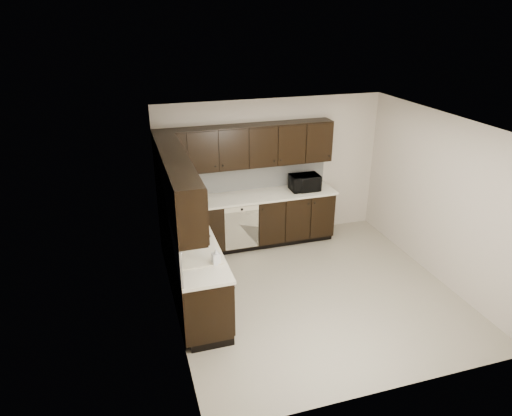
{
  "coord_description": "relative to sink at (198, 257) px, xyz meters",
  "views": [
    {
      "loc": [
        -2.46,
        -5.21,
        3.83
      ],
      "look_at": [
        -0.7,
        0.6,
        1.19
      ],
      "focal_mm": 32.0,
      "sensor_mm": 36.0,
      "label": 1
    }
  ],
  "objects": [
    {
      "name": "soap_bottle_b",
      "position": [
        -0.12,
        0.64,
        0.19
      ],
      "size": [
        0.13,
        0.13,
        0.27
      ],
      "primitive_type": "imported",
      "rotation": [
        0.0,
        0.0,
        -0.26
      ],
      "color": "gray",
      "rests_on": "countertop"
    },
    {
      "name": "upper_cabinets",
      "position": [
        0.58,
        1.22,
        0.89
      ],
      "size": [
        3.0,
        2.8,
        0.7
      ],
      "color": "black",
      "rests_on": "wall_back"
    },
    {
      "name": "dishwasher",
      "position": [
        0.98,
        1.42,
        -0.33
      ],
      "size": [
        0.58,
        0.04,
        0.78
      ],
      "color": "beige",
      "rests_on": "lower_cabinets"
    },
    {
      "name": "lower_cabinets",
      "position": [
        0.67,
        1.12,
        -0.47
      ],
      "size": [
        3.0,
        2.8,
        0.9
      ],
      "color": "black",
      "rests_on": "floor"
    },
    {
      "name": "ceiling",
      "position": [
        1.68,
        0.01,
        1.62
      ],
      "size": [
        4.0,
        4.0,
        0.0
      ],
      "primitive_type": "plane",
      "rotation": [
        3.14,
        0.0,
        0.0
      ],
      "color": "white",
      "rests_on": "wall_back"
    },
    {
      "name": "wall_back",
      "position": [
        1.68,
        2.01,
        0.37
      ],
      "size": [
        4.0,
        0.02,
        2.5
      ],
      "primitive_type": "cube",
      "color": "#BEB2A2",
      "rests_on": "floor"
    },
    {
      "name": "toaster_oven",
      "position": [
        -0.07,
        1.79,
        0.18
      ],
      "size": [
        0.46,
        0.4,
        0.24
      ],
      "primitive_type": "cube",
      "rotation": [
        0.0,
        0.0,
        0.32
      ],
      "color": "silver",
      "rests_on": "countertop"
    },
    {
      "name": "wall_right",
      "position": [
        3.68,
        0.01,
        0.37
      ],
      "size": [
        0.02,
        4.0,
        2.5
      ],
      "primitive_type": "cube",
      "color": "#BEB2A2",
      "rests_on": "floor"
    },
    {
      "name": "wall_front",
      "position": [
        1.68,
        -1.99,
        0.37
      ],
      "size": [
        4.0,
        0.02,
        2.5
      ],
      "primitive_type": "cube",
      "color": "#BEB2A2",
      "rests_on": "floor"
    },
    {
      "name": "sink",
      "position": [
        0.0,
        0.0,
        0.0
      ],
      "size": [
        0.54,
        0.82,
        0.42
      ],
      "color": "beige",
      "rests_on": "countertop"
    },
    {
      "name": "backsplash",
      "position": [
        0.46,
        1.33,
        0.3
      ],
      "size": [
        3.0,
        2.8,
        0.48
      ],
      "color": "silver",
      "rests_on": "countertop"
    },
    {
      "name": "storage_bin",
      "position": [
        0.02,
        1.2,
        0.15
      ],
      "size": [
        0.5,
        0.4,
        0.18
      ],
      "primitive_type": "cube",
      "rotation": [
        0.0,
        0.0,
        -0.17
      ],
      "color": "silver",
      "rests_on": "countertop"
    },
    {
      "name": "blue_pitcher",
      "position": [
        0.09,
        0.26,
        0.19
      ],
      "size": [
        0.23,
        0.23,
        0.27
      ],
      "primitive_type": "cylinder",
      "rotation": [
        0.0,
        0.0,
        0.35
      ],
      "color": "navy",
      "rests_on": "countertop"
    },
    {
      "name": "wall_left",
      "position": [
        -0.32,
        0.01,
        0.37
      ],
      "size": [
        0.02,
        4.0,
        2.5
      ],
      "primitive_type": "cube",
      "color": "#BEB2A2",
      "rests_on": "floor"
    },
    {
      "name": "paper_towel_roll",
      "position": [
        0.08,
        1.36,
        0.22
      ],
      "size": [
        0.16,
        0.16,
        0.32
      ],
      "primitive_type": "cylinder",
      "rotation": [
        0.0,
        0.0,
        0.11
      ],
      "color": "white",
      "rests_on": "countertop"
    },
    {
      "name": "microwave",
      "position": [
        2.19,
        1.68,
        0.2
      ],
      "size": [
        0.5,
        0.34,
        0.28
      ],
      "primitive_type": "imported",
      "rotation": [
        0.0,
        0.0,
        -0.0
      ],
      "color": "black",
      "rests_on": "countertop"
    },
    {
      "name": "countertop",
      "position": [
        0.67,
        1.12,
        0.04
      ],
      "size": [
        3.03,
        2.83,
        0.04
      ],
      "color": "silver",
      "rests_on": "lower_cabinets"
    },
    {
      "name": "floor",
      "position": [
        1.68,
        0.01,
        -0.88
      ],
      "size": [
        4.0,
        4.0,
        0.0
      ],
      "primitive_type": "plane",
      "color": "#A29A86",
      "rests_on": "ground"
    },
    {
      "name": "teal_tumbler",
      "position": [
        0.16,
        1.36,
        0.17
      ],
      "size": [
        0.11,
        0.11,
        0.22
      ],
      "primitive_type": "cylinder",
      "rotation": [
        0.0,
        0.0,
        0.05
      ],
      "color": "#0B827C",
      "rests_on": "countertop"
    },
    {
      "name": "soap_bottle_a",
      "position": [
        0.17,
        -0.35,
        0.17
      ],
      "size": [
        0.11,
        0.11,
        0.22
      ],
      "primitive_type": "imported",
      "rotation": [
        0.0,
        0.0,
        0.14
      ],
      "color": "gray",
      "rests_on": "countertop"
    }
  ]
}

